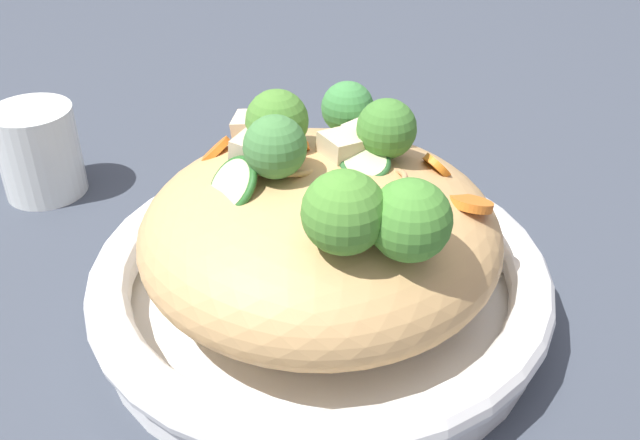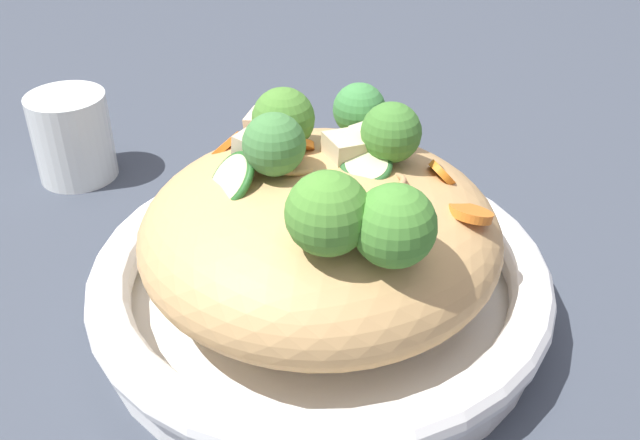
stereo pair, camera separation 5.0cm
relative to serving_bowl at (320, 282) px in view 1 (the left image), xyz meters
name	(u,v)px [view 1 (the left image)]	position (x,y,z in m)	size (l,w,h in m)	color
ground_plane	(320,308)	(0.00, 0.00, -0.03)	(3.00, 3.00, 0.00)	#383E49
serving_bowl	(320,282)	(0.00, 0.00, 0.00)	(0.33, 0.33, 0.05)	white
noodle_heap	(320,232)	(0.00, 0.00, 0.04)	(0.25, 0.25, 0.11)	tan
broccoli_florets	(343,165)	(0.02, -0.01, 0.11)	(0.17, 0.19, 0.07)	#8EBA74
carrot_coins	(353,170)	(0.02, 0.03, 0.08)	(0.22, 0.06, 0.04)	orange
zucchini_slices	(333,155)	(0.00, 0.03, 0.09)	(0.12, 0.16, 0.04)	beige
chicken_chunks	(302,143)	(-0.03, 0.03, 0.09)	(0.13, 0.09, 0.04)	beige
drinking_glass	(39,151)	(-0.30, 0.07, 0.02)	(0.07, 0.07, 0.08)	silver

